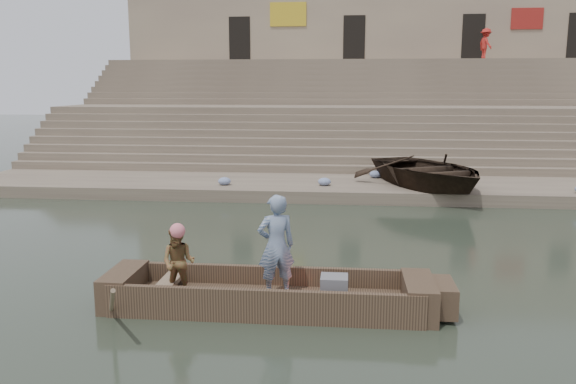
# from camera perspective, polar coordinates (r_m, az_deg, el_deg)

# --- Properties ---
(ground) EXTENTS (120.00, 120.00, 0.00)m
(ground) POSITION_cam_1_polar(r_m,az_deg,el_deg) (13.18, 15.87, -6.69)
(ground) COLOR #273225
(ground) RESTS_ON ground
(lower_landing) EXTENTS (32.00, 4.00, 0.40)m
(lower_landing) POSITION_cam_1_polar(r_m,az_deg,el_deg) (20.85, 12.13, 0.28)
(lower_landing) COLOR #82735D
(lower_landing) RESTS_ON ground
(mid_landing) EXTENTS (32.00, 3.00, 2.80)m
(mid_landing) POSITION_cam_1_polar(r_m,az_deg,el_deg) (28.10, 10.56, 5.38)
(mid_landing) COLOR #82735D
(mid_landing) RESTS_ON ground
(upper_landing) EXTENTS (32.00, 3.00, 5.20)m
(upper_landing) POSITION_cam_1_polar(r_m,az_deg,el_deg) (35.00, 9.69, 8.33)
(upper_landing) COLOR #82735D
(upper_landing) RESTS_ON ground
(ghat_steps) EXTENTS (32.00, 11.00, 5.20)m
(ghat_steps) POSITION_cam_1_polar(r_m,az_deg,el_deg) (29.75, 10.32, 6.43)
(ghat_steps) COLOR #82735D
(ghat_steps) RESTS_ON ground
(building_wall) EXTENTS (32.00, 5.07, 11.20)m
(building_wall) POSITION_cam_1_polar(r_m,az_deg,el_deg) (39.01, 9.43, 12.95)
(building_wall) COLOR tan
(building_wall) RESTS_ON ground
(main_rowboat) EXTENTS (5.00, 1.30, 0.22)m
(main_rowboat) POSITION_cam_1_polar(r_m,az_deg,el_deg) (10.19, -2.00, -10.74)
(main_rowboat) COLOR brown
(main_rowboat) RESTS_ON ground
(rowboat_trim) EXTENTS (6.04, 2.63, 1.89)m
(rowboat_trim) POSITION_cam_1_polar(r_m,az_deg,el_deg) (10.09, -0.81, -9.77)
(rowboat_trim) COLOR brown
(rowboat_trim) RESTS_ON ground
(standing_man) EXTENTS (0.76, 0.63, 1.77)m
(standing_man) POSITION_cam_1_polar(r_m,az_deg,el_deg) (9.91, -1.16, -5.28)
(standing_man) COLOR navy
(standing_man) RESTS_ON main_rowboat
(rowing_man) EXTENTS (0.62, 0.50, 1.22)m
(rowing_man) POSITION_cam_1_polar(r_m,az_deg,el_deg) (10.10, -10.66, -6.78)
(rowing_man) COLOR #246E2B
(rowing_man) RESTS_ON main_rowboat
(television) EXTENTS (0.46, 0.42, 0.40)m
(television) POSITION_cam_1_polar(r_m,az_deg,el_deg) (10.00, 4.47, -9.29)
(television) COLOR slate
(television) RESTS_ON main_rowboat
(beached_rowboat) EXTENTS (5.76, 6.47, 1.11)m
(beached_rowboat) POSITION_cam_1_polar(r_m,az_deg,el_deg) (20.20, 13.53, 2.07)
(beached_rowboat) COLOR #2D2116
(beached_rowboat) RESTS_ON lower_landing
(pedestrian) EXTENTS (0.93, 1.26, 1.74)m
(pedestrian) POSITION_cam_1_polar(r_m,az_deg,el_deg) (35.74, 18.78, 13.55)
(pedestrian) COLOR red
(pedestrian) RESTS_ON upper_landing
(cloth_bundles) EXTENTS (12.07, 2.99, 0.26)m
(cloth_bundles) POSITION_cam_1_polar(r_m,az_deg,el_deg) (20.47, 9.18, 1.14)
(cloth_bundles) COLOR #3F5999
(cloth_bundles) RESTS_ON lower_landing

